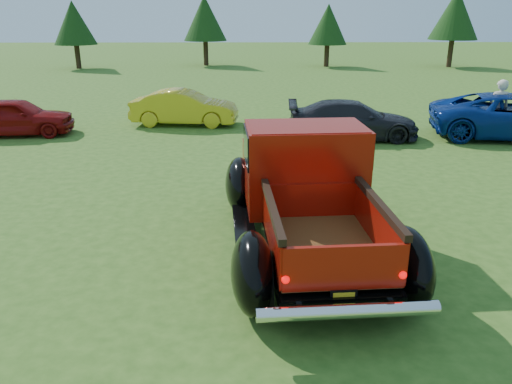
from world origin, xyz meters
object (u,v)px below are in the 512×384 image
(show_car_yellow, at_px, (184,108))
(spectator, at_px, (498,109))
(show_car_grey, at_px, (353,120))
(tree_west, at_px, (74,23))
(tree_east, at_px, (455,15))
(tree_mid_left, at_px, (205,18))
(show_car_red, at_px, (16,117))
(pickup_truck, at_px, (304,187))
(tree_mid_right, at_px, (328,24))

(show_car_yellow, bearing_deg, spectator, -96.37)
(show_car_grey, xyz_separation_m, spectator, (4.70, 0.02, 0.33))
(tree_west, relative_size, tree_east, 0.85)
(tree_west, distance_m, show_car_yellow, 21.49)
(show_car_yellow, bearing_deg, tree_east, -36.28)
(tree_mid_left, relative_size, show_car_red, 1.36)
(pickup_truck, distance_m, show_car_red, 11.98)
(tree_east, height_order, show_car_grey, tree_east)
(tree_west, xyz_separation_m, spectator, (20.20, -21.08, -2.17))
(tree_west, relative_size, tree_mid_left, 0.92)
(show_car_red, relative_size, spectator, 1.95)
(show_car_yellow, height_order, show_car_grey, show_car_yellow)
(pickup_truck, bearing_deg, tree_mid_left, 94.15)
(tree_east, xyz_separation_m, spectator, (-6.80, -21.58, -2.71))
(tree_mid_left, distance_m, show_car_grey, 24.16)
(show_car_yellow, xyz_separation_m, spectator, (10.39, -2.12, 0.31))
(tree_mid_right, height_order, spectator, tree_mid_right)
(tree_mid_left, xyz_separation_m, spectator, (11.20, -23.08, -2.44))
(tree_mid_right, distance_m, spectator, 22.28)
(tree_mid_right, distance_m, show_car_grey, 22.37)
(tree_east, distance_m, spectator, 22.79)
(tree_west, bearing_deg, tree_mid_left, 12.53)
(pickup_truck, bearing_deg, spectator, 43.50)
(pickup_truck, height_order, spectator, pickup_truck)
(show_car_red, xyz_separation_m, show_car_yellow, (5.42, 1.50, 0.00))
(tree_west, bearing_deg, spectator, -46.22)
(tree_west, height_order, show_car_red, tree_west)
(tree_mid_left, height_order, show_car_grey, tree_mid_left)
(tree_mid_left, height_order, pickup_truck, tree_mid_left)
(tree_mid_right, bearing_deg, tree_east, -3.18)
(show_car_grey, bearing_deg, show_car_yellow, 73.23)
(tree_west, xyz_separation_m, show_car_yellow, (9.81, -18.96, -2.48))
(tree_west, relative_size, show_car_grey, 1.10)
(tree_mid_right, bearing_deg, tree_west, -176.82)
(show_car_yellow, bearing_deg, show_car_grey, -105.47)
(tree_mid_right, xyz_separation_m, tree_east, (9.00, -0.50, 0.68))
(pickup_truck, height_order, show_car_grey, pickup_truck)
(tree_west, distance_m, show_car_grey, 26.30)
(tree_west, distance_m, tree_mid_right, 18.03)
(show_car_yellow, bearing_deg, tree_mid_left, 7.40)
(tree_west, height_order, show_car_grey, tree_west)
(tree_mid_right, xyz_separation_m, pickup_truck, (-4.92, -29.70, -1.97))
(show_car_yellow, height_order, spectator, spectator)
(tree_mid_right, relative_size, spectator, 2.34)
(tree_east, distance_m, show_car_red, 30.98)
(show_car_red, xyz_separation_m, show_car_grey, (11.11, -0.64, -0.02))
(show_car_grey, distance_m, spectator, 4.71)
(tree_west, xyz_separation_m, tree_mid_left, (9.00, 2.00, 0.27))
(show_car_grey, bearing_deg, show_car_red, 90.58)
(show_car_grey, bearing_deg, tree_east, -24.15)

